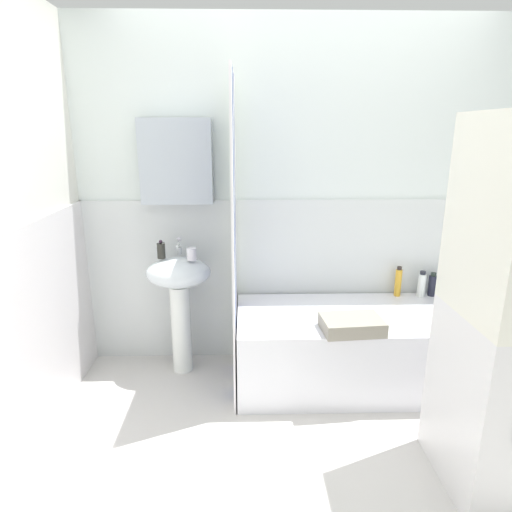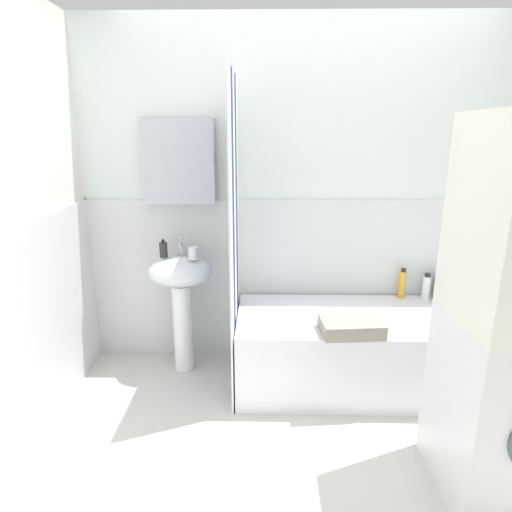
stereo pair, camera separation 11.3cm
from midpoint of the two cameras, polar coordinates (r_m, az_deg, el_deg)
name	(u,v)px [view 2 (the right image)]	position (r m, az deg, el deg)	size (l,w,h in m)	color
ground_plane	(318,479)	(2.50, 9.56, -26.78)	(4.80, 5.60, 0.04)	silver
wall_back_tiled	(296,208)	(3.13, 6.30, 6.20)	(3.60, 0.18, 2.40)	silver
wall_left_tiled	(13,242)	(2.54, -28.03, 1.61)	(0.07, 1.81, 2.40)	silver
sink	(181,288)	(3.07, -8.69, -4.21)	(0.44, 0.34, 0.84)	white
faucet	(181,246)	(3.06, -8.66, 1.32)	(0.03, 0.12, 0.12)	silver
soap_dispenser	(163,249)	(3.02, -10.93, 0.85)	(0.05, 0.05, 0.13)	#2B2B26
toothbrush_cup	(193,253)	(2.94, -7.11, 0.36)	(0.06, 0.06, 0.08)	silver
bathtub	(360,350)	(3.10, 14.45, -11.75)	(1.64, 0.73, 0.50)	white
shower_curtain	(235,241)	(2.75, -1.63, 1.95)	(0.01, 0.73, 2.00)	white
shampoo_bottle	(456,289)	(3.45, 25.48, -3.86)	(0.06, 0.06, 0.18)	#264F98
lotion_bottle	(437,288)	(3.42, 23.45, -3.81)	(0.05, 0.05, 0.18)	#212233
conditioner_bottle	(426,287)	(3.37, 22.22, -3.78)	(0.06, 0.06, 0.19)	white
body_wash_bottle	(402,284)	(3.33, 19.46, -3.48)	(0.05, 0.05, 0.22)	gold
towel_folded	(351,326)	(2.71, 13.48, -8.92)	(0.36, 0.24, 0.08)	gray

